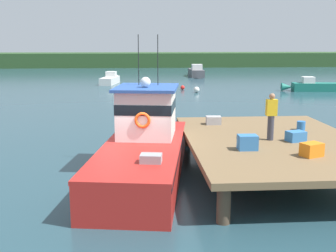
% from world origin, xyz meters
% --- Properties ---
extents(ground_plane, '(200.00, 200.00, 0.00)m').
position_xyz_m(ground_plane, '(0.00, 0.00, 0.00)').
color(ground_plane, '#23424C').
extents(dock, '(6.00, 9.00, 1.20)m').
position_xyz_m(dock, '(4.80, 0.00, 1.07)').
color(dock, '#4C3D2D').
rests_on(dock, ground).
extents(main_fishing_boat, '(3.73, 9.96, 4.80)m').
position_xyz_m(main_fishing_boat, '(0.29, 0.18, 1.01)').
color(main_fishing_boat, red).
rests_on(main_fishing_boat, ground).
extents(crate_single_by_cleat, '(0.72, 0.64, 0.41)m').
position_xyz_m(crate_single_by_cleat, '(5.21, -2.25, 1.40)').
color(crate_single_by_cleat, orange).
rests_on(crate_single_by_cleat, dock).
extents(crate_single_far, '(0.70, 0.59, 0.35)m').
position_xyz_m(crate_single_far, '(5.45, -0.33, 1.37)').
color(crate_single_far, '#3370B2').
rests_on(crate_single_far, dock).
extents(crate_stack_near_edge, '(0.63, 0.48, 0.33)m').
position_xyz_m(crate_stack_near_edge, '(3.17, 2.83, 1.37)').
color(crate_stack_near_edge, '#9E9EA3').
rests_on(crate_stack_near_edge, dock).
extents(crate_stack_mid_dock, '(0.60, 0.45, 0.47)m').
position_xyz_m(crate_stack_mid_dock, '(3.50, -1.35, 1.44)').
color(crate_stack_mid_dock, '#3370B2').
rests_on(crate_stack_mid_dock, dock).
extents(bait_bucket, '(0.32, 0.32, 0.34)m').
position_xyz_m(bait_bucket, '(6.33, 1.47, 1.37)').
color(bait_bucket, '#2866B2').
rests_on(bait_bucket, dock).
extents(deckhand_by_the_boat, '(0.36, 0.22, 1.63)m').
position_xyz_m(deckhand_by_the_boat, '(4.63, -0.10, 2.06)').
color(deckhand_by_the_boat, '#383842').
rests_on(deckhand_by_the_boat, dock).
extents(moored_boat_mid_harbor, '(1.68, 6.28, 1.59)m').
position_xyz_m(moored_boat_mid_harbor, '(7.69, 40.23, 0.55)').
color(moored_boat_mid_harbor, '#4C4C51').
rests_on(moored_boat_mid_harbor, ground).
extents(moored_boat_far_right, '(2.01, 5.14, 1.28)m').
position_xyz_m(moored_boat_far_right, '(-2.76, 31.98, 0.44)').
color(moored_boat_far_right, silver).
rests_on(moored_boat_far_right, ground).
extents(moored_boat_outer_mooring, '(5.25, 1.76, 1.32)m').
position_xyz_m(moored_boat_outer_mooring, '(16.02, 23.71, 0.45)').
color(moored_boat_outer_mooring, '#196B5B').
rests_on(moored_boat_outer_mooring, ground).
extents(mooring_buoy_outer, '(0.40, 0.40, 0.40)m').
position_xyz_m(mooring_buoy_outer, '(4.36, 25.84, 0.20)').
color(mooring_buoy_outer, red).
rests_on(mooring_buoy_outer, ground).
extents(mooring_buoy_inshore, '(0.52, 0.52, 0.52)m').
position_xyz_m(mooring_buoy_inshore, '(5.36, 23.41, 0.26)').
color(mooring_buoy_inshore, silver).
rests_on(mooring_buoy_inshore, ground).
extents(far_shoreline, '(120.00, 8.00, 2.40)m').
position_xyz_m(far_shoreline, '(0.00, 62.00, 1.20)').
color(far_shoreline, '#284723').
rests_on(far_shoreline, ground).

